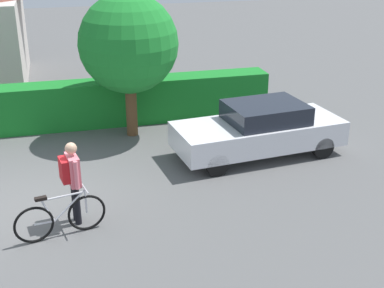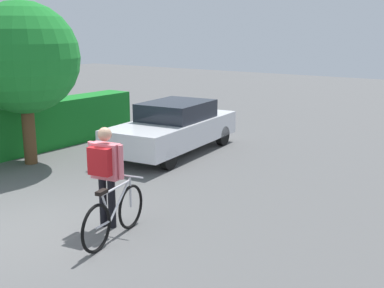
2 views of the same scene
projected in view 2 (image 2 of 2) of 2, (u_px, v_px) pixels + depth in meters
name	position (u px, v px, depth m)	size (l,w,h in m)	color
ground_plane	(25.00, 231.00, 8.30)	(60.00, 60.00, 0.00)	#565656
parked_car_near	(174.00, 127.00, 13.43)	(4.51, 2.19, 1.39)	silver
bicycle	(115.00, 215.00, 7.89)	(1.75, 0.56, 0.93)	black
person_rider	(105.00, 167.00, 8.23)	(0.41, 0.68, 1.74)	black
tree_kerbside	(23.00, 58.00, 11.91)	(2.71, 2.71, 3.99)	brown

